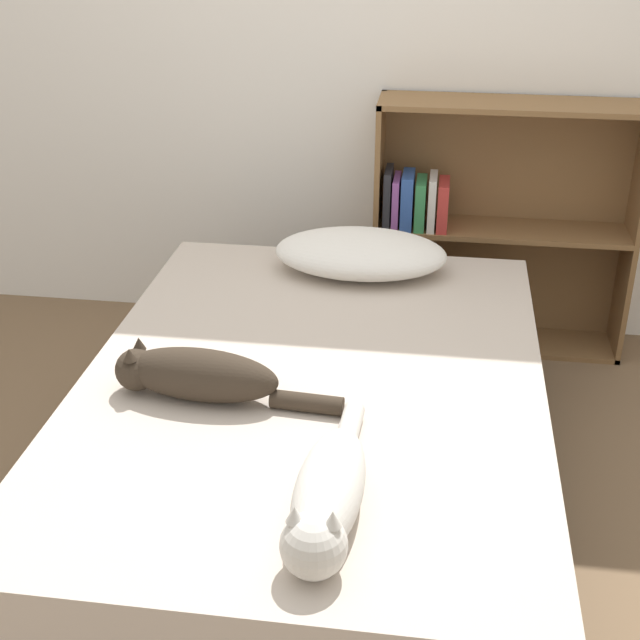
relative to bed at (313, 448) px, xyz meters
name	(u,v)px	position (x,y,z in m)	size (l,w,h in m)	color
ground_plane	(313,513)	(0.00, 0.00, -0.24)	(8.00, 8.00, 0.00)	brown
wall_back	(366,14)	(0.00, 1.35, 1.01)	(8.00, 0.06, 2.50)	white
bed	(313,448)	(0.00, 0.00, 0.00)	(1.30, 1.86, 0.48)	#333338
pillow	(361,253)	(0.06, 0.72, 0.31)	(0.59, 0.36, 0.14)	white
cat_light	(327,498)	(0.12, -0.61, 0.31)	(0.16, 0.63, 0.16)	beige
cat_dark	(195,375)	(-0.29, -0.16, 0.31)	(0.62, 0.17, 0.14)	#33281E
bookshelf	(491,222)	(0.52, 1.23, 0.27)	(0.98, 0.26, 0.98)	brown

